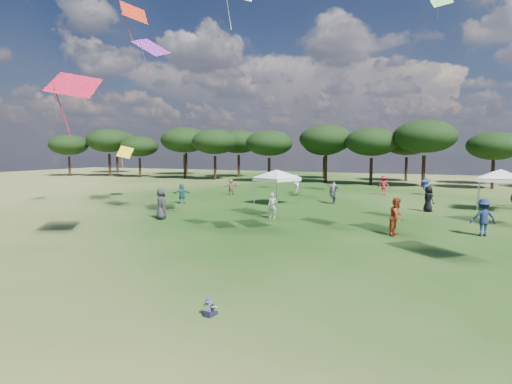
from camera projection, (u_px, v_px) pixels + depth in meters
ground at (181, 346)px, 9.27m from camera, size 140.00×140.00×0.00m
tree_line at (418, 139)px, 51.09m from camera, size 108.78×17.63×7.77m
tent_left at (277, 171)px, 32.97m from camera, size 4.97×4.97×2.98m
tent_right at (501, 171)px, 29.49m from camera, size 5.52×5.52×3.19m
toddler at (210, 308)px, 10.92m from camera, size 0.34×0.37×0.48m
festival_crowd at (366, 195)px, 31.70m from camera, size 28.80×23.02×1.93m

